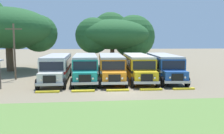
{
  "coord_description": "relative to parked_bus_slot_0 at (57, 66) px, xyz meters",
  "views": [
    {
      "loc": [
        -2.59,
        -19.67,
        4.39
      ],
      "look_at": [
        0.0,
        5.16,
        1.6
      ],
      "focal_mm": 37.36,
      "sensor_mm": 36.0,
      "label": 1
    }
  ],
  "objects": [
    {
      "name": "curb_wheelstop_2",
      "position": [
        5.99,
        -6.23,
        -1.51
      ],
      "size": [
        2.0,
        0.36,
        0.15
      ],
      "primitive_type": "cube",
      "color": "yellow",
      "rests_on": "ground_plane"
    },
    {
      "name": "utility_pole",
      "position": [
        -4.83,
        1.07,
        1.82
      ],
      "size": [
        1.8,
        0.2,
        6.33
      ],
      "color": "brown",
      "rests_on": "ground_plane"
    },
    {
      "name": "curb_wheelstop_0",
      "position": [
        -0.06,
        -6.23,
        -1.51
      ],
      "size": [
        2.0,
        0.36,
        0.15
      ],
      "primitive_type": "cube",
      "color": "yellow",
      "rests_on": "ground_plane"
    },
    {
      "name": "foreground_grass_strip",
      "position": [
        5.99,
        -15.19,
        -1.58
      ],
      "size": [
        80.0,
        11.27,
        0.01
      ],
      "primitive_type": "cube",
      "color": "olive",
      "rests_on": "ground_plane"
    },
    {
      "name": "ground_plane",
      "position": [
        5.99,
        -6.59,
        -1.58
      ],
      "size": [
        220.0,
        220.0,
        0.0
      ],
      "primitive_type": "plane",
      "color": "#84755B"
    },
    {
      "name": "curb_wheelstop_1",
      "position": [
        2.97,
        -6.23,
        -1.51
      ],
      "size": [
        2.0,
        0.36,
        0.15
      ],
      "primitive_type": "cube",
      "color": "yellow",
      "rests_on": "ground_plane"
    },
    {
      "name": "curb_wheelstop_4",
      "position": [
        12.04,
        -6.23,
        -1.51
      ],
      "size": [
        2.0,
        0.36,
        0.15
      ],
      "primitive_type": "cube",
      "color": "yellow",
      "rests_on": "ground_plane"
    },
    {
      "name": "parked_bus_slot_2",
      "position": [
        5.99,
        -0.01,
        0.0
      ],
      "size": [
        3.03,
        10.89,
        2.82
      ],
      "rotation": [
        0.0,
        0.0,
        -1.61
      ],
      "color": "orange",
      "rests_on": "ground_plane"
    },
    {
      "name": "secondary_tree",
      "position": [
        -8.35,
        9.44,
        4.81
      ],
      "size": [
        13.95,
        13.3,
        10.98
      ],
      "color": "brown",
      "rests_on": "ground_plane"
    },
    {
      "name": "parked_bus_slot_3",
      "position": [
        9.11,
        -0.07,
        0.0
      ],
      "size": [
        3.29,
        10.93,
        2.82
      ],
      "rotation": [
        0.0,
        0.0,
        -1.64
      ],
      "color": "yellow",
      "rests_on": "ground_plane"
    },
    {
      "name": "parked_bus_slot_1",
      "position": [
        3.12,
        0.16,
        0.0
      ],
      "size": [
        2.68,
        10.84,
        2.82
      ],
      "rotation": [
        0.0,
        0.0,
        -1.57
      ],
      "color": "teal",
      "rests_on": "ground_plane"
    },
    {
      "name": "curb_wheelstop_3",
      "position": [
        9.02,
        -6.23,
        -1.51
      ],
      "size": [
        2.0,
        0.36,
        0.15
      ],
      "primitive_type": "cube",
      "color": "yellow",
      "rests_on": "ground_plane"
    },
    {
      "name": "parked_bus_slot_4",
      "position": [
        12.15,
        -0.08,
        0.0
      ],
      "size": [
        3.56,
        10.97,
        2.82
      ],
      "rotation": [
        0.0,
        0.0,
        -1.67
      ],
      "color": "#23519E",
      "rests_on": "ground_plane"
    },
    {
      "name": "parked_bus_slot_0",
      "position": [
        0.0,
        0.0,
        0.0
      ],
      "size": [
        2.75,
        10.85,
        2.82
      ],
      "rotation": [
        0.0,
        0.0,
        -1.56
      ],
      "color": "silver",
      "rests_on": "ground_plane"
    },
    {
      "name": "broad_shade_tree",
      "position": [
        8.15,
        13.26,
        3.91
      ],
      "size": [
        13.67,
        11.26,
        9.47
      ],
      "color": "brown",
      "rests_on": "ground_plane"
    }
  ]
}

